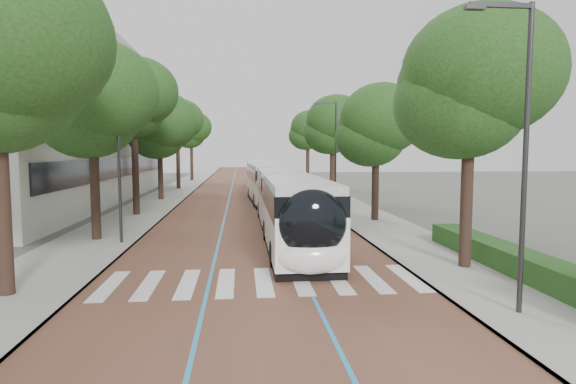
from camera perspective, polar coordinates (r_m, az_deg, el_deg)
ground at (r=15.44m, az=-3.50°, el=-11.62°), size 160.00×160.00×0.00m
road at (r=54.96m, az=-5.05°, el=0.39°), size 11.00×140.00×0.02m
sidewalk_left at (r=55.39m, az=-12.84°, el=0.37°), size 4.00×140.00×0.12m
sidewalk_right at (r=55.54m, az=2.71°, el=0.50°), size 4.00×140.00×0.12m
kerb_left at (r=55.19m, az=-10.88°, el=0.39°), size 0.20×140.00×0.14m
kerb_right at (r=55.29m, az=0.76°, el=0.49°), size 0.20×140.00×0.14m
zebra_crossing at (r=16.40m, az=-2.92°, el=-10.53°), size 10.55×3.60×0.01m
lane_line_left at (r=54.97m, az=-6.72°, el=0.39°), size 0.12×126.00×0.01m
lane_line_right at (r=55.00m, az=-3.39°, el=0.42°), size 0.12×126.00×0.01m
office_building at (r=46.86m, az=-29.74°, el=7.52°), size 18.11×40.00×14.00m
hedge at (r=18.06m, az=27.04°, el=-8.00°), size 1.20×14.00×0.80m
streetlight_near at (r=13.79m, az=25.77°, el=6.20°), size 1.82×0.20×8.00m
streetlight_far at (r=37.47m, az=5.40°, el=5.60°), size 1.82×0.20×8.00m
lamp_post_left at (r=23.46m, az=-19.42°, el=4.00°), size 0.14×0.14×8.00m
trees_left at (r=38.18m, az=-16.32°, el=8.49°), size 6.14×60.71×9.86m
trees_right at (r=35.82m, az=7.74°, el=8.02°), size 5.58×47.20×8.95m
lead_bus at (r=24.22m, az=0.00°, el=-1.60°), size 2.59×18.40×3.20m
bus_queued_0 at (r=40.57m, az=-2.64°, el=1.06°), size 3.02×12.49×3.20m
bus_queued_1 at (r=53.09m, az=-2.89°, el=1.98°), size 3.33×12.54×3.20m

